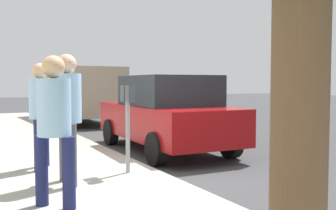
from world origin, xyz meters
name	(u,v)px	position (x,y,z in m)	size (l,w,h in m)	color
ground_plane	(151,175)	(0.00, 0.00, 0.00)	(80.00, 80.00, 0.00)	#38383A
parking_meter	(128,110)	(-0.21, 0.52, 1.17)	(0.36, 0.12, 1.41)	gray
pedestrian_at_meter	(67,107)	(-0.45, 1.55, 1.26)	(0.56, 0.41, 1.86)	#47474C
pedestrian_bystander	(54,118)	(-1.44, 1.94, 1.19)	(0.44, 0.40, 1.77)	#191E4C
parking_officer	(41,106)	(0.76, 1.69, 1.21)	(0.50, 0.39, 1.79)	#191E4C
parked_sedan_near	(166,113)	(1.99, -1.35, 0.89)	(4.47, 2.10, 1.77)	maroon
parked_van_far	(80,92)	(9.39, -1.35, 1.26)	(5.27, 2.28, 2.18)	gray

